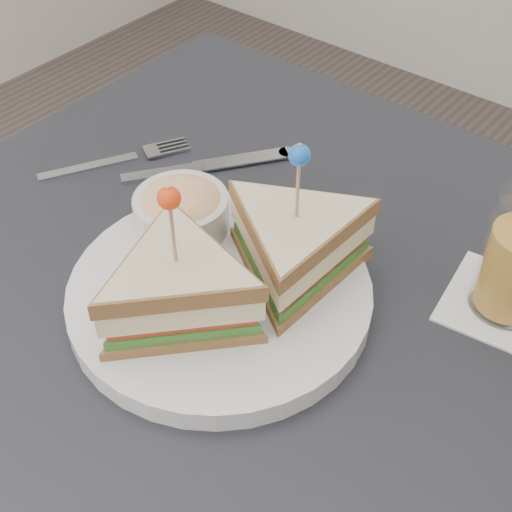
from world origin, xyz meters
name	(u,v)px	position (x,y,z in m)	size (l,w,h in m)	color
table	(243,344)	(0.00, 0.00, 0.67)	(0.80, 0.80, 0.75)	black
plate_meal	(228,267)	(0.00, -0.01, 0.80)	(0.36, 0.36, 0.17)	silver
cutlery_fork	(122,159)	(-0.25, 0.08, 0.75)	(0.11, 0.17, 0.01)	silver
cutlery_knife	(202,167)	(-0.17, 0.13, 0.75)	(0.14, 0.18, 0.01)	silver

